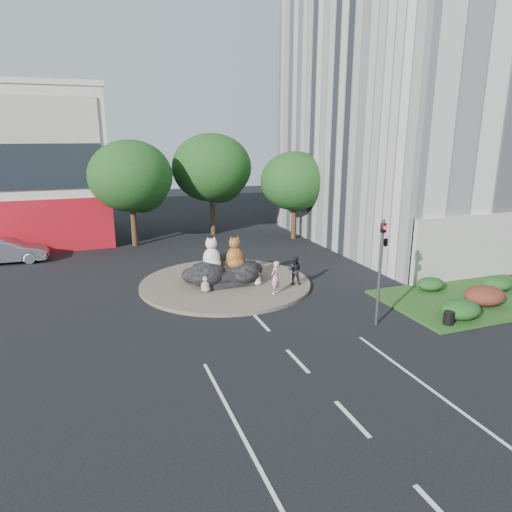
{
  "coord_description": "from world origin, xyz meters",
  "views": [
    {
      "loc": [
        -7.13,
        -14.69,
        8.64
      ],
      "look_at": [
        1.4,
        8.58,
        2.0
      ],
      "focal_mm": 32.0,
      "sensor_mm": 36.0,
      "label": 1
    }
  ],
  "objects": [
    {
      "name": "ground",
      "position": [
        0.0,
        0.0,
        0.0
      ],
      "size": [
        120.0,
        120.0,
        0.0
      ],
      "primitive_type": "plane",
      "color": "black",
      "rests_on": "ground"
    },
    {
      "name": "roundabout_island",
      "position": [
        0.0,
        10.0,
        0.1
      ],
      "size": [
        10.0,
        10.0,
        0.2
      ],
      "primitive_type": "cylinder",
      "color": "brown",
      "rests_on": "ground"
    },
    {
      "name": "rock_plinth",
      "position": [
        0.0,
        10.0,
        0.65
      ],
      "size": [
        3.2,
        2.6,
        0.9
      ],
      "primitive_type": null,
      "color": "black",
      "rests_on": "roundabout_island"
    },
    {
      "name": "office_tower",
      "position": [
        20.0,
        16.0,
        17.5
      ],
      "size": [
        20.0,
        20.0,
        35.0
      ],
      "primitive_type": "cube",
      "color": "silver",
      "rests_on": "ground"
    },
    {
      "name": "grass_verge",
      "position": [
        12.0,
        3.0,
        0.06
      ],
      "size": [
        10.0,
        6.0,
        0.12
      ],
      "primitive_type": "cube",
      "color": "#1D4316",
      "rests_on": "ground"
    },
    {
      "name": "tree_left",
      "position": [
        -3.93,
        22.06,
        5.25
      ],
      "size": [
        6.46,
        6.46,
        8.27
      ],
      "color": "#382314",
      "rests_on": "ground"
    },
    {
      "name": "tree_mid",
      "position": [
        3.07,
        24.06,
        5.56
      ],
      "size": [
        6.84,
        6.84,
        8.76
      ],
      "color": "#382314",
      "rests_on": "ground"
    },
    {
      "name": "tree_right",
      "position": [
        9.07,
        20.06,
        4.63
      ],
      "size": [
        5.7,
        5.7,
        7.3
      ],
      "color": "#382314",
      "rests_on": "ground"
    },
    {
      "name": "hedge_near_green",
      "position": [
        9.0,
        1.0,
        0.57
      ],
      "size": [
        2.0,
        1.6,
        0.9
      ],
      "primitive_type": "ellipsoid",
      "color": "#113715",
      "rests_on": "grass_verge"
    },
    {
      "name": "hedge_red",
      "position": [
        11.5,
        2.0,
        0.61
      ],
      "size": [
        2.2,
        1.76,
        0.99
      ],
      "primitive_type": "ellipsoid",
      "color": "#52161A",
      "rests_on": "grass_verge"
    },
    {
      "name": "hedge_mid_green",
      "position": [
        14.0,
        3.5,
        0.53
      ],
      "size": [
        1.8,
        1.44,
        0.81
      ],
      "primitive_type": "ellipsoid",
      "color": "#113715",
      "rests_on": "grass_verge"
    },
    {
      "name": "hedge_back_green",
      "position": [
        10.5,
        4.8,
        0.48
      ],
      "size": [
        1.6,
        1.28,
        0.72
      ],
      "primitive_type": "ellipsoid",
      "color": "#113715",
      "rests_on": "grass_verge"
    },
    {
      "name": "traffic_light",
      "position": [
        5.1,
        2.0,
        3.62
      ],
      "size": [
        0.44,
        1.24,
        5.0
      ],
      "color": "#595B60",
      "rests_on": "ground"
    },
    {
      "name": "street_lamp",
      "position": [
        12.82,
        8.0,
        4.55
      ],
      "size": [
        2.34,
        0.22,
        8.06
      ],
      "color": "#595B60",
      "rests_on": "ground"
    },
    {
      "name": "cat_white",
      "position": [
        -0.83,
        9.9,
        2.06
      ],
      "size": [
        1.17,
        1.02,
        1.91
      ],
      "primitive_type": null,
      "rotation": [
        0.0,
        0.0,
        -0.02
      ],
      "color": "silver",
      "rests_on": "rock_plinth"
    },
    {
      "name": "cat_tabby",
      "position": [
        0.46,
        9.61,
        2.05
      ],
      "size": [
        1.22,
        1.09,
        1.91
      ],
      "primitive_type": null,
      "rotation": [
        0.0,
        0.0,
        -0.09
      ],
      "color": "#C45E28",
      "rests_on": "rock_plinth"
    },
    {
      "name": "kitten_calico",
      "position": [
        -1.54,
        8.67,
        0.68
      ],
      "size": [
        0.77,
        0.75,
        0.97
      ],
      "primitive_type": null,
      "rotation": [
        0.0,
        0.0,
        -0.64
      ],
      "color": "silver",
      "rests_on": "roundabout_island"
    },
    {
      "name": "kitten_white",
      "position": [
        1.57,
        8.86,
        0.62
      ],
      "size": [
        0.65,
        0.62,
        0.85
      ],
      "primitive_type": null,
      "rotation": [
        0.0,
        0.0,
        0.45
      ],
      "color": "silver",
      "rests_on": "roundabout_island"
    },
    {
      "name": "pedestrian_pink",
      "position": [
        1.97,
        7.09,
        1.12
      ],
      "size": [
        0.8,
        0.75,
        1.83
      ],
      "primitive_type": "imported",
      "rotation": [
        0.0,
        0.0,
        3.78
      ],
      "color": "pink",
      "rests_on": "roundabout_island"
    },
    {
      "name": "pedestrian_dark",
      "position": [
        3.65,
        8.22,
        1.04
      ],
      "size": [
        1.02,
        0.95,
        1.68
      ],
      "primitive_type": "imported",
      "rotation": [
        0.0,
        0.0,
        2.65
      ],
      "color": "black",
      "rests_on": "roundabout_island"
    },
    {
      "name": "parked_car",
      "position": [
        -12.73,
        19.8,
        0.83
      ],
      "size": [
        5.17,
        2.13,
        1.67
      ],
      "primitive_type": "imported",
      "rotation": [
        0.0,
        0.0,
        1.5
      ],
      "color": "#9DA0A5",
      "rests_on": "ground"
    },
    {
      "name": "litter_bin",
      "position": [
        7.97,
        0.62,
        0.43
      ],
      "size": [
        0.57,
        0.57,
        0.63
      ],
      "primitive_type": "cylinder",
      "rotation": [
        0.0,
        0.0,
        -0.23
      ],
      "color": "black",
      "rests_on": "grass_verge"
    }
  ]
}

